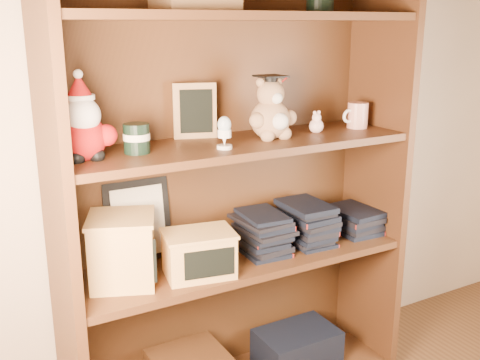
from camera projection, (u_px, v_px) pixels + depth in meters
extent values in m
cube|color=tan|center=(230.00, 43.00, 1.92)|extent=(3.00, 0.04, 2.50)
cube|color=#4C2B15|center=(58.00, 214.00, 1.57)|extent=(0.03, 0.35, 1.60)
cube|color=#4C2B15|center=(375.00, 165.00, 2.12)|extent=(0.03, 0.35, 1.60)
cube|color=#472813|center=(217.00, 174.00, 1.98)|extent=(1.20, 0.02, 1.60)
cube|color=#4C2B15|center=(240.00, 16.00, 1.70)|extent=(1.14, 0.33, 0.02)
cube|color=black|center=(297.00, 347.00, 2.15)|extent=(0.30, 0.20, 0.14)
cube|color=#4C2B15|center=(240.00, 259.00, 1.92)|extent=(1.14, 0.33, 0.02)
cube|color=#4C2B15|center=(240.00, 145.00, 1.81)|extent=(1.14, 0.33, 0.02)
sphere|color=#A50F0F|center=(83.00, 138.00, 1.55)|extent=(0.13, 0.13, 0.13)
sphere|color=#A50F0F|center=(62.00, 139.00, 1.50)|extent=(0.06, 0.06, 0.06)
sphere|color=#A50F0F|center=(106.00, 135.00, 1.56)|extent=(0.06, 0.06, 0.06)
sphere|color=black|center=(77.00, 158.00, 1.53)|extent=(0.04, 0.04, 0.04)
sphere|color=black|center=(97.00, 156.00, 1.55)|extent=(0.04, 0.04, 0.04)
sphere|color=white|center=(83.00, 115.00, 1.52)|extent=(0.10, 0.10, 0.10)
sphere|color=#D8B293|center=(80.00, 106.00, 1.53)|extent=(0.07, 0.07, 0.07)
cone|color=#A50F0F|center=(79.00, 86.00, 1.51)|extent=(0.08, 0.08, 0.07)
sphere|color=white|center=(78.00, 74.00, 1.51)|extent=(0.03, 0.03, 0.03)
cylinder|color=white|center=(80.00, 97.00, 1.52)|extent=(0.08, 0.08, 0.01)
cylinder|color=black|center=(137.00, 138.00, 1.63)|extent=(0.08, 0.08, 0.09)
cylinder|color=beige|center=(137.00, 137.00, 1.63)|extent=(0.08, 0.08, 0.02)
cube|color=#9E7547|center=(195.00, 111.00, 1.83)|extent=(0.14, 0.06, 0.18)
cube|color=black|center=(196.00, 111.00, 1.82)|extent=(0.10, 0.04, 0.14)
cube|color=#9E7547|center=(191.00, 132.00, 1.87)|extent=(0.08, 0.08, 0.01)
cylinder|color=white|center=(224.00, 147.00, 1.70)|extent=(0.05, 0.05, 0.01)
cone|color=white|center=(224.00, 140.00, 1.69)|extent=(0.02, 0.02, 0.03)
cylinder|color=white|center=(224.00, 133.00, 1.68)|extent=(0.04, 0.04, 0.02)
ellipsoid|color=silver|center=(224.00, 125.00, 1.68)|extent=(0.04, 0.04, 0.05)
sphere|color=#A57D57|center=(270.00, 120.00, 1.84)|extent=(0.13, 0.13, 0.13)
sphere|color=white|center=(280.00, 121.00, 1.79)|extent=(0.06, 0.06, 0.06)
sphere|color=#A57D57|center=(257.00, 121.00, 1.80)|extent=(0.05, 0.05, 0.05)
sphere|color=#A57D57|center=(289.00, 118.00, 1.85)|extent=(0.05, 0.05, 0.05)
sphere|color=#A57D57|center=(268.00, 136.00, 1.81)|extent=(0.05, 0.05, 0.05)
sphere|color=#A57D57|center=(285.00, 134.00, 1.84)|extent=(0.05, 0.05, 0.05)
sphere|color=#A57D57|center=(271.00, 94.00, 1.82)|extent=(0.09, 0.09, 0.09)
sphere|color=white|center=(277.00, 98.00, 1.79)|extent=(0.04, 0.04, 0.04)
sphere|color=#A57D57|center=(261.00, 83.00, 1.80)|extent=(0.03, 0.03, 0.03)
sphere|color=#A57D57|center=(278.00, 82.00, 1.83)|extent=(0.03, 0.03, 0.03)
cylinder|color=black|center=(271.00, 79.00, 1.81)|extent=(0.04, 0.04, 0.02)
cube|color=black|center=(271.00, 76.00, 1.80)|extent=(0.09, 0.09, 0.01)
cylinder|color=#A50F0F|center=(285.00, 79.00, 1.81)|extent=(0.00, 0.04, 0.03)
sphere|color=beige|center=(316.00, 126.00, 1.94)|extent=(0.05, 0.05, 0.05)
sphere|color=beige|center=(317.00, 118.00, 1.93)|extent=(0.03, 0.03, 0.03)
sphere|color=beige|center=(315.00, 113.00, 1.93)|extent=(0.01, 0.01, 0.01)
sphere|color=beige|center=(319.00, 112.00, 1.93)|extent=(0.01, 0.01, 0.01)
cylinder|color=silver|center=(358.00, 115.00, 2.02)|extent=(0.07, 0.07, 0.09)
torus|color=white|center=(349.00, 116.00, 2.00)|extent=(0.05, 0.01, 0.05)
cube|color=black|center=(138.00, 221.00, 1.85)|extent=(0.22, 0.05, 0.27)
cube|color=beige|center=(139.00, 222.00, 1.84)|extent=(0.18, 0.04, 0.23)
cube|color=#DDA85A|center=(123.00, 251.00, 1.69)|extent=(0.24, 0.24, 0.21)
cube|color=black|center=(133.00, 262.00, 1.61)|extent=(0.13, 0.05, 0.13)
cube|color=#DDA85A|center=(121.00, 218.00, 1.66)|extent=(0.26, 0.26, 0.01)
cube|color=#DDA85A|center=(199.00, 255.00, 1.75)|extent=(0.23, 0.18, 0.14)
cube|color=black|center=(210.00, 263.00, 1.69)|extent=(0.15, 0.03, 0.09)
cube|color=#DDA85A|center=(199.00, 234.00, 1.73)|extent=(0.24, 0.19, 0.01)
cube|color=black|center=(261.00, 249.00, 1.95)|extent=(0.14, 0.20, 0.02)
cube|color=black|center=(261.00, 245.00, 1.95)|extent=(0.14, 0.20, 0.02)
cube|color=black|center=(261.00, 241.00, 1.94)|extent=(0.14, 0.20, 0.02)
cube|color=black|center=(261.00, 236.00, 1.94)|extent=(0.14, 0.20, 0.02)
cube|color=black|center=(261.00, 232.00, 1.93)|extent=(0.14, 0.20, 0.02)
cube|color=black|center=(261.00, 228.00, 1.93)|extent=(0.14, 0.20, 0.02)
cube|color=black|center=(261.00, 223.00, 1.92)|extent=(0.14, 0.20, 0.02)
cube|color=black|center=(261.00, 219.00, 1.92)|extent=(0.14, 0.20, 0.02)
cube|color=black|center=(261.00, 215.00, 1.92)|extent=(0.14, 0.20, 0.02)
cube|color=black|center=(305.00, 239.00, 2.04)|extent=(0.14, 0.20, 0.02)
cube|color=black|center=(305.00, 235.00, 2.04)|extent=(0.14, 0.20, 0.02)
cube|color=black|center=(305.00, 231.00, 2.03)|extent=(0.14, 0.20, 0.02)
cube|color=black|center=(305.00, 227.00, 2.03)|extent=(0.14, 0.20, 0.02)
cube|color=black|center=(306.00, 223.00, 2.02)|extent=(0.14, 0.20, 0.02)
cube|color=black|center=(306.00, 219.00, 2.02)|extent=(0.14, 0.20, 0.02)
cube|color=black|center=(306.00, 214.00, 2.01)|extent=(0.14, 0.20, 0.02)
cube|color=black|center=(306.00, 210.00, 2.01)|extent=(0.14, 0.20, 0.02)
cube|color=black|center=(306.00, 206.00, 2.00)|extent=(0.14, 0.20, 0.02)
cube|color=black|center=(351.00, 229.00, 2.14)|extent=(0.14, 0.20, 0.02)
cube|color=black|center=(351.00, 225.00, 2.14)|extent=(0.14, 0.20, 0.02)
cube|color=black|center=(351.00, 221.00, 2.13)|extent=(0.14, 0.20, 0.02)
cube|color=black|center=(351.00, 217.00, 2.13)|extent=(0.14, 0.20, 0.02)
cube|color=black|center=(351.00, 213.00, 2.12)|extent=(0.14, 0.20, 0.02)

